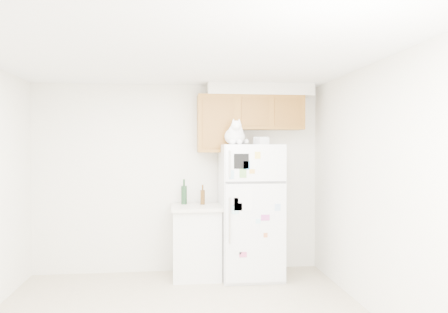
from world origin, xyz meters
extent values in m
cube|color=white|center=(0.00, 2.00, 1.25)|extent=(3.80, 0.04, 2.50)
cube|color=white|center=(0.00, -2.00, 1.25)|extent=(3.80, 0.04, 2.50)
cube|color=white|center=(1.90, 0.00, 1.25)|extent=(0.04, 4.00, 2.50)
cube|color=white|center=(0.00, 0.00, 2.50)|extent=(3.80, 4.00, 0.04)
cube|color=olive|center=(1.20, 1.82, 2.12)|extent=(0.90, 0.33, 0.45)
cube|color=olive|center=(0.50, 1.82, 1.98)|extent=(0.50, 0.33, 0.75)
cube|color=silver|center=(1.07, 1.83, 2.42)|extent=(1.40, 0.37, 0.15)
cube|color=white|center=(0.92, 1.62, 0.85)|extent=(0.76, 0.72, 1.70)
cube|color=white|center=(0.92, 1.25, 1.48)|extent=(0.74, 0.03, 0.44)
cube|color=white|center=(0.92, 1.25, 0.64)|extent=(0.74, 0.03, 1.19)
cube|color=#59595B|center=(0.92, 1.25, 1.25)|extent=(0.74, 0.03, 0.02)
cylinder|color=silver|center=(0.60, 1.22, 1.47)|extent=(0.02, 0.02, 0.32)
cylinder|color=silver|center=(0.60, 1.22, 0.80)|extent=(0.02, 0.02, 0.55)
cube|color=black|center=(0.74, 1.23, 1.50)|extent=(0.18, 0.00, 0.18)
cube|color=white|center=(0.76, 1.23, 1.05)|extent=(0.22, 0.00, 0.28)
cube|color=#3680BD|center=(0.80, 1.23, 1.45)|extent=(0.08, 0.00, 0.10)
cube|color=#E8C651|center=(0.93, 1.23, 1.57)|extent=(0.07, 0.00, 0.08)
cube|color=silver|center=(0.67, 1.23, 1.02)|extent=(0.06, 0.00, 0.10)
cube|color=white|center=(1.20, 1.23, 1.37)|extent=(0.05, 0.00, 0.07)
cube|color=#92AFD0|center=(1.18, 1.23, 0.94)|extent=(0.07, 0.00, 0.08)
cube|color=#62964B|center=(0.75, 1.23, 1.36)|extent=(0.08, 0.00, 0.11)
cube|color=#93BED0|center=(0.62, 1.23, 1.34)|extent=(0.06, 0.00, 0.10)
cube|color=silver|center=(0.70, 1.23, 0.96)|extent=(0.09, 0.00, 0.09)
cube|color=#A3D8E7|center=(0.94, 1.23, 0.78)|extent=(0.06, 0.00, 0.05)
cube|color=gold|center=(0.86, 1.23, 1.38)|extent=(0.07, 0.00, 0.05)
cube|color=#AE4594|center=(1.03, 1.23, 0.82)|extent=(0.11, 0.00, 0.07)
cube|color=#9CD0DD|center=(0.66, 1.23, 0.93)|extent=(0.08, 0.00, 0.11)
cube|color=#C46E3D|center=(1.03, 1.23, 0.61)|extent=(0.05, 0.00, 0.05)
cube|color=#C9507F|center=(0.76, 1.23, 0.38)|extent=(0.09, 0.00, 0.06)
cube|color=silver|center=(0.69, 1.23, 0.41)|extent=(0.09, 0.00, 0.05)
cube|color=white|center=(0.23, 1.68, 0.44)|extent=(0.60, 0.60, 0.88)
cube|color=silver|center=(0.23, 1.66, 0.90)|extent=(0.64, 0.64, 0.04)
ellipsoid|color=white|center=(0.69, 1.50, 1.80)|extent=(0.25, 0.34, 0.21)
ellipsoid|color=white|center=(0.69, 1.41, 1.85)|extent=(0.18, 0.15, 0.20)
sphere|color=white|center=(0.69, 1.35, 1.93)|extent=(0.13, 0.13, 0.13)
cone|color=white|center=(0.66, 1.35, 1.99)|extent=(0.04, 0.04, 0.05)
cone|color=white|center=(0.73, 1.35, 1.99)|extent=(0.04, 0.04, 0.05)
cone|color=#D88C8C|center=(0.66, 1.35, 1.98)|extent=(0.02, 0.02, 0.03)
cone|color=#D88C8C|center=(0.73, 1.35, 1.98)|extent=(0.02, 0.02, 0.03)
sphere|color=white|center=(0.69, 1.30, 1.91)|extent=(0.05, 0.05, 0.05)
sphere|color=white|center=(0.65, 1.37, 1.73)|extent=(0.07, 0.07, 0.07)
sphere|color=white|center=(0.74, 1.37, 1.73)|extent=(0.07, 0.07, 0.07)
cylinder|color=white|center=(0.80, 1.62, 1.73)|extent=(0.15, 0.21, 0.07)
cube|color=white|center=(1.07, 1.68, 1.75)|extent=(0.21, 0.19, 0.10)
cube|color=white|center=(1.06, 1.59, 1.74)|extent=(0.18, 0.16, 0.09)
camera|label=1|loc=(-0.07, -3.89, 1.67)|focal=35.00mm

